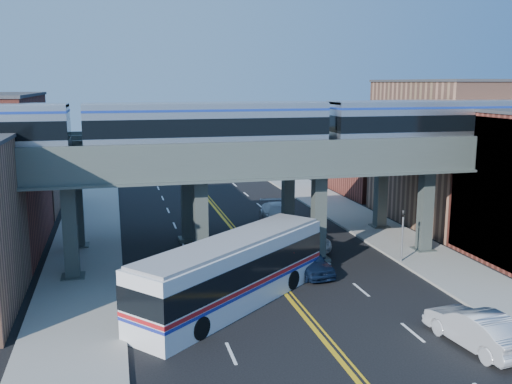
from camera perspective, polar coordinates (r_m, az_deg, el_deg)
ground at (r=31.14m, az=4.29°, el=-11.69°), size 120.00×120.00×0.00m
sidewalk_west at (r=39.18m, az=-16.89°, el=-7.22°), size 5.00×70.00×0.16m
sidewalk_east at (r=44.22m, az=14.49°, el=-5.03°), size 5.00×70.00×0.16m
building_west_c at (r=57.59m, az=-23.21°, el=2.08°), size 8.00×10.00×8.00m
building_east_b at (r=51.69m, az=18.50°, el=3.72°), size 8.00×14.00×12.00m
building_east_c at (r=63.13m, az=12.12°, el=3.87°), size 8.00×10.00×9.00m
mural_panel at (r=39.88m, az=22.77°, el=-0.36°), size 0.10×9.50×9.50m
elevated_viaduct_near at (r=36.84m, az=0.54°, el=2.35°), size 52.00×3.60×7.40m
elevated_viaduct_far at (r=43.59m, az=-1.77°, el=3.67°), size 52.00×3.60×7.40m
transit_train at (r=35.83m, az=-4.81°, el=6.52°), size 46.47×2.91×3.39m
stop_sign at (r=33.30m, az=3.20°, el=-6.93°), size 0.76×0.09×2.63m
traffic_signal at (r=39.19m, az=14.45°, el=-3.70°), size 0.15×0.18×4.10m
transit_bus at (r=31.22m, az=-2.28°, el=-8.04°), size 12.38×11.21×3.53m
car_lane_a at (r=36.58m, az=5.15°, el=-6.82°), size 2.55×5.14×1.68m
car_lane_b at (r=41.64m, az=2.04°, el=-4.53°), size 2.38×5.48×1.75m
car_lane_c at (r=42.14m, az=5.17°, el=-4.62°), size 2.38×5.10×1.41m
car_lane_d at (r=48.50m, az=2.22°, el=-2.30°), size 2.98×6.31×1.78m
car_parked_curb at (r=28.64m, az=21.12°, el=-12.59°), size 2.56×5.55×1.76m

